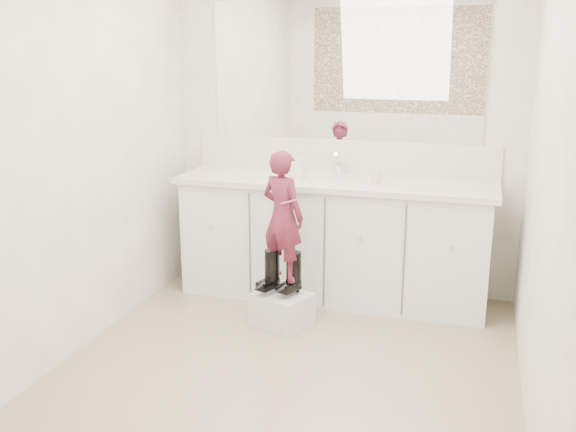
% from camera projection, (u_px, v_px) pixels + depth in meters
% --- Properties ---
extents(floor, '(3.00, 3.00, 0.00)m').
position_uv_depth(floor, '(284.00, 373.00, 3.68)').
color(floor, '#866C57').
rests_on(floor, ground).
extents(wall_back, '(2.60, 0.00, 2.60)m').
position_uv_depth(wall_back, '(343.00, 132.00, 4.76)').
color(wall_back, beige).
rests_on(wall_back, floor).
extents(wall_front, '(2.60, 0.00, 2.60)m').
position_uv_depth(wall_front, '(140.00, 252.00, 1.99)').
color(wall_front, beige).
rests_on(wall_front, floor).
extents(wall_left, '(0.00, 3.00, 3.00)m').
position_uv_depth(wall_left, '(71.00, 155.00, 3.74)').
color(wall_left, beige).
rests_on(wall_left, floor).
extents(wall_right, '(0.00, 3.00, 3.00)m').
position_uv_depth(wall_right, '(548.00, 182.00, 3.01)').
color(wall_right, beige).
rests_on(wall_right, floor).
extents(vanity_cabinet, '(2.20, 0.55, 0.85)m').
position_uv_depth(vanity_cabinet, '(333.00, 242.00, 4.71)').
color(vanity_cabinet, silver).
rests_on(vanity_cabinet, floor).
extents(countertop, '(2.28, 0.58, 0.04)m').
position_uv_depth(countertop, '(334.00, 183.00, 4.58)').
color(countertop, beige).
rests_on(countertop, vanity_cabinet).
extents(backsplash, '(2.28, 0.03, 0.25)m').
position_uv_depth(backsplash, '(342.00, 157.00, 4.80)').
color(backsplash, beige).
rests_on(backsplash, countertop).
extents(mirror, '(2.00, 0.02, 1.00)m').
position_uv_depth(mirror, '(344.00, 71.00, 4.64)').
color(mirror, white).
rests_on(mirror, wall_back).
extents(dot_panel, '(2.00, 0.01, 1.20)m').
position_uv_depth(dot_panel, '(133.00, 105.00, 1.88)').
color(dot_panel, '#472819').
rests_on(dot_panel, wall_front).
extents(faucet, '(0.08, 0.08, 0.10)m').
position_uv_depth(faucet, '(339.00, 169.00, 4.71)').
color(faucet, silver).
rests_on(faucet, countertop).
extents(cup, '(0.12, 0.12, 0.09)m').
position_uv_depth(cup, '(376.00, 177.00, 4.47)').
color(cup, beige).
rests_on(cup, countertop).
extents(soap_bottle, '(0.10, 0.10, 0.20)m').
position_uv_depth(soap_bottle, '(298.00, 163.00, 4.66)').
color(soap_bottle, silver).
rests_on(soap_bottle, countertop).
extents(step_stool, '(0.43, 0.40, 0.22)m').
position_uv_depth(step_stool, '(282.00, 309.00, 4.29)').
color(step_stool, silver).
rests_on(step_stool, floor).
extents(boot_left, '(0.17, 0.22, 0.29)m').
position_uv_depth(boot_left, '(272.00, 271.00, 4.27)').
color(boot_left, black).
rests_on(boot_left, step_stool).
extents(boot_right, '(0.17, 0.22, 0.29)m').
position_uv_depth(boot_right, '(294.00, 273.00, 4.22)').
color(boot_right, black).
rests_on(boot_right, step_stool).
extents(toddler, '(0.37, 0.31, 0.86)m').
position_uv_depth(toddler, '(283.00, 216.00, 4.15)').
color(toddler, '#9A2F55').
rests_on(toddler, step_stool).
extents(toothbrush, '(0.13, 0.06, 0.06)m').
position_uv_depth(toothbrush, '(290.00, 202.00, 4.02)').
color(toothbrush, '#D3528F').
rests_on(toothbrush, toddler).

